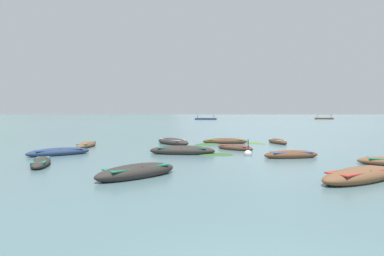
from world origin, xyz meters
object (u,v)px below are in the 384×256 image
object	(u,v)px
rowboat_8	(182,151)
mooring_buoy	(248,154)
ferry_0	(206,119)
ferry_1	(324,118)
rowboat_7	(291,155)
rowboat_9	(277,142)
rowboat_6	(59,152)
rowboat_11	(41,162)
rowboat_0	(225,141)
rowboat_4	(235,148)
rowboat_5	(360,176)
rowboat_3	(173,142)
rowboat_1	(86,145)
rowboat_2	(137,172)

from	to	relation	value
rowboat_8	mooring_buoy	xyz separation A→B (m)	(4.24, -0.81, -0.11)
ferry_0	ferry_1	size ratio (longest dim) A/B	1.17
rowboat_7	ferry_0	distance (m)	122.83
rowboat_9	ferry_0	size ratio (longest dim) A/B	0.32
rowboat_8	rowboat_6	bearing A→B (deg)	-176.94
rowboat_11	rowboat_9	bearing A→B (deg)	37.35
rowboat_0	rowboat_4	world-z (taller)	rowboat_0
rowboat_11	ferry_0	world-z (taller)	ferry_0
rowboat_8	ferry_1	size ratio (longest dim) A/B	0.54
rowboat_5	ferry_0	size ratio (longest dim) A/B	0.46
rowboat_6	rowboat_11	size ratio (longest dim) A/B	1.12
rowboat_11	mooring_buoy	bearing A→B (deg)	18.07
rowboat_4	rowboat_11	world-z (taller)	rowboat_4
rowboat_9	rowboat_11	xyz separation A→B (m)	(-15.82, -12.07, -0.01)
rowboat_0	rowboat_8	size ratio (longest dim) A/B	0.90
rowboat_4	rowboat_11	size ratio (longest dim) A/B	0.82
rowboat_3	rowboat_8	distance (m)	6.97
rowboat_5	rowboat_6	world-z (taller)	rowboat_5
rowboat_4	rowboat_1	bearing A→B (deg)	168.56
rowboat_4	mooring_buoy	distance (m)	3.22
rowboat_0	mooring_buoy	size ratio (longest dim) A/B	3.46
ferry_0	mooring_buoy	size ratio (longest dim) A/B	8.41
rowboat_2	rowboat_4	xyz separation A→B (m)	(5.72, 10.16, -0.06)
ferry_1	rowboat_2	bearing A→B (deg)	-116.15
rowboat_6	rowboat_3	bearing A→B (deg)	45.98
rowboat_2	rowboat_3	distance (m)	14.71
rowboat_11	mooring_buoy	size ratio (longest dim) A/B	2.97
rowboat_0	rowboat_9	bearing A→B (deg)	0.07
rowboat_0	ferry_1	xyz separation A→B (m)	(62.26, 123.01, 0.26)
ferry_1	mooring_buoy	xyz separation A→B (m)	(-61.80, -131.31, -0.34)
rowboat_11	rowboat_7	bearing A→B (deg)	10.61
rowboat_4	rowboat_7	size ratio (longest dim) A/B	0.80
rowboat_9	rowboat_11	distance (m)	19.90
rowboat_6	ferry_1	bearing A→B (deg)	60.52
rowboat_4	ferry_0	size ratio (longest dim) A/B	0.29
rowboat_8	rowboat_2	bearing A→B (deg)	-103.30
rowboat_1	rowboat_6	distance (m)	5.19
rowboat_7	rowboat_11	xyz separation A→B (m)	(-13.94, -2.61, -0.03)
rowboat_3	mooring_buoy	size ratio (longest dim) A/B	3.74
rowboat_8	rowboat_9	size ratio (longest dim) A/B	1.43
mooring_buoy	rowboat_7	bearing A→B (deg)	-25.57
ferry_1	rowboat_9	bearing A→B (deg)	-115.06
rowboat_4	rowboat_9	bearing A→B (deg)	47.77
rowboat_2	ferry_1	xyz separation A→B (m)	(67.88, 138.27, 0.23)
rowboat_0	rowboat_6	size ratio (longest dim) A/B	1.04
rowboat_0	rowboat_9	world-z (taller)	rowboat_0
ferry_0	rowboat_8	bearing A→B (deg)	-94.30
ferry_0	mooring_buoy	bearing A→B (deg)	-92.28
rowboat_0	rowboat_4	size ratio (longest dim) A/B	1.41
rowboat_5	rowboat_11	xyz separation A→B (m)	(-14.49, 4.15, -0.06)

